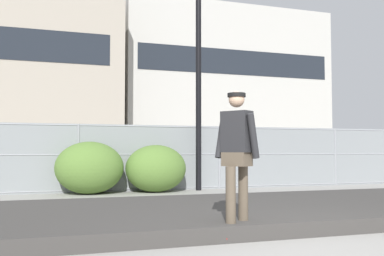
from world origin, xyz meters
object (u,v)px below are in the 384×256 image
parked_car_far (326,158)px  shrub_center (90,168)px  shrub_right (156,169)px  skateboard (237,233)px  skater (237,151)px  parked_car_mid (192,159)px  street_lamp (198,35)px

parked_car_far → shrub_center: bearing=-162.5°
parked_car_far → shrub_right: (-7.47, -2.95, -0.20)m
skateboard → skater: 1.07m
shrub_center → parked_car_mid: bearing=38.5°
skateboard → shrub_center: shrub_center is taller
skateboard → skater: skater is taller
parked_car_far → shrub_right: 8.04m
parked_car_mid → shrub_right: parked_car_mid is taller
street_lamp → shrub_center: 4.85m
skater → street_lamp: (1.72, 6.55, 3.33)m
parked_car_mid → skateboard: bearing=-104.7°
skater → skateboard: bearing=-63.4°
street_lamp → shrub_center: bearing=-177.1°
skateboard → street_lamp: street_lamp is taller
shrub_center → parked_car_far: bearing=17.5°
skateboard → skater: bearing=116.6°
street_lamp → parked_car_far: (6.18, 2.76, -3.62)m
street_lamp → parked_car_mid: size_ratio=1.63×
parked_car_mid → shrub_center: size_ratio=2.51×
street_lamp → parked_car_mid: (0.76, 2.87, -3.62)m
skater → parked_car_far: (7.90, 9.31, -0.29)m
parked_car_mid → shrub_center: bearing=-141.5°
shrub_right → shrub_center: bearing=179.1°
skater → shrub_center: size_ratio=1.04×
parked_car_mid → shrub_right: (-2.05, -3.05, -0.20)m
parked_car_mid → shrub_right: 3.68m
skateboard → parked_car_far: bearing=49.7°
skateboard → shrub_right: bearing=86.1°
shrub_center → street_lamp: bearing=2.9°
skater → parked_car_far: skater is taller
skater → shrub_center: (-1.33, 6.39, -0.44)m
parked_car_far → shrub_right: bearing=-158.5°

